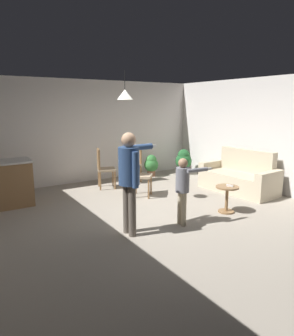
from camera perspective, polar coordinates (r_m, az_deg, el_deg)
ground at (r=6.00m, az=1.75°, el=-8.43°), size 7.68×7.68×0.00m
wall_back at (r=8.50m, az=-10.51°, el=6.67°), size 6.40×0.10×2.70m
wall_right at (r=7.93m, az=21.41°, el=5.72°), size 0.10×6.40×2.70m
couch_floral at (r=7.75m, az=16.71°, el=-1.73°), size 0.98×1.86×1.00m
kitchen_counter at (r=6.89m, az=-25.55°, el=-2.79°), size 1.26×0.66×0.95m
side_table_by_couch at (r=6.17m, az=14.53°, el=-5.02°), size 0.44×0.44×0.52m
person_adult at (r=4.81m, az=-3.20°, el=-0.83°), size 0.81×0.49×1.64m
person_child at (r=5.29m, az=6.66°, el=-2.96°), size 0.59×0.38×1.18m
dining_chair_by_counter at (r=8.31m, az=-2.51°, el=1.15°), size 0.47×0.47×1.00m
dining_chair_near_wall at (r=7.72m, az=-8.05°, el=0.23°), size 0.53×0.53×1.00m
dining_chair_centre_back at (r=6.98m, az=-1.53°, el=-0.88°), size 0.59×0.59×1.00m
potted_plant_corner at (r=9.34m, az=6.77°, el=1.41°), size 0.49×0.49×0.75m
potted_plant_by_wall at (r=8.98m, az=0.78°, el=0.67°), size 0.41×0.41×0.63m
spare_remote_on_table at (r=6.11m, az=15.04°, el=-3.16°), size 0.09×0.13×0.04m
ceiling_light_pendant at (r=6.24m, az=-4.10°, el=13.38°), size 0.32×0.32×0.55m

